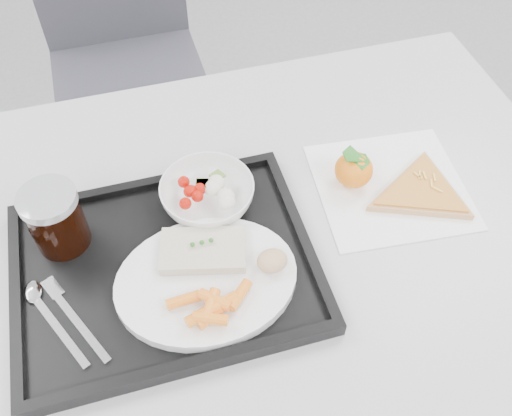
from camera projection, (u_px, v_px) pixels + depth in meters
table at (238, 253)px, 0.98m from camera, size 1.20×0.80×0.75m
chair at (121, 39)px, 1.61m from camera, size 0.42×0.42×0.93m
tray at (165, 268)px, 0.87m from camera, size 0.45×0.35×0.03m
dinner_plate at (206, 280)px, 0.84m from camera, size 0.27×0.27×0.02m
fish_fillet at (203, 250)px, 0.85m from camera, size 0.14×0.10×0.02m
bread_roll at (272, 261)px, 0.83m from camera, size 0.05×0.05×0.03m
salad_bowl at (208, 195)px, 0.92m from camera, size 0.15×0.15×0.05m
cola_glass at (55, 218)px, 0.85m from camera, size 0.09×0.09×0.11m
cutlery at (55, 311)px, 0.81m from camera, size 0.12×0.16×0.01m
napkin at (390, 186)px, 0.98m from camera, size 0.27×0.26×0.00m
tangerine at (354, 170)px, 0.96m from camera, size 0.07×0.07×0.07m
pizza_slice at (421, 192)px, 0.96m from camera, size 0.22×0.22×0.02m
carrot_pile at (212, 306)px, 0.79m from camera, size 0.13×0.07×0.02m
salad_contents at (209, 192)px, 0.91m from camera, size 0.09×0.08×0.02m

